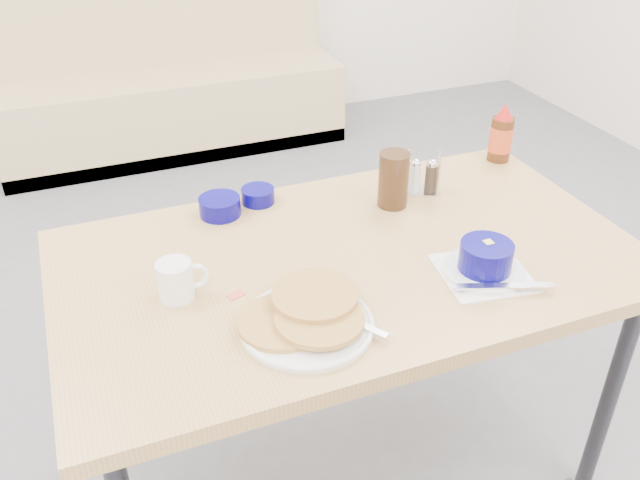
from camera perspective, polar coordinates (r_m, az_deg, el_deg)
name	(u,v)px	position (r m, az deg, el deg)	size (l,w,h in m)	color
booth_bench	(169,86)	(4.04, -12.61, 12.53)	(1.90, 0.56, 1.22)	tan
dining_table	(350,277)	(1.67, 2.56, -3.12)	(1.40, 0.80, 0.76)	tan
pancake_plate	(306,318)	(1.41, -1.16, -6.58)	(0.28, 0.28, 0.05)	white
coffee_mug	(177,280)	(1.51, -11.95, -3.28)	(0.11, 0.08, 0.09)	white
grits_setting	(485,261)	(1.60, 13.75, -1.76)	(0.23, 0.24, 0.08)	white
creamer_bowl	(220,206)	(1.81, -8.43, 2.81)	(0.11, 0.11, 0.05)	#070461
butter_bowl	(258,196)	(1.86, -5.25, 3.75)	(0.09, 0.09, 0.04)	#070461
amber_tumbler	(393,180)	(1.83, 6.20, 5.08)	(0.08, 0.08, 0.15)	#352010
condiment_caddy	(423,179)	(1.92, 8.64, 5.13)	(0.11, 0.09, 0.12)	silver
syrup_bottle	(501,136)	(2.14, 15.01, 8.47)	(0.07, 0.07, 0.18)	#47230F
sugar_wrapper	(236,295)	(1.52, -7.09, -4.62)	(0.04, 0.02, 0.00)	#CE4B44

